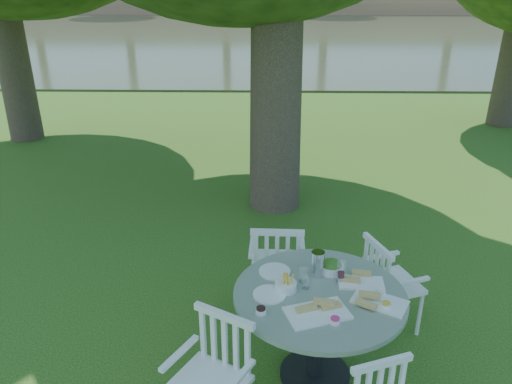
# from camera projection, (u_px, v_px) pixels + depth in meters

# --- Properties ---
(ground) EXTENTS (140.00, 140.00, 0.00)m
(ground) POSITION_uv_depth(u_px,v_px,m) (256.00, 271.00, 5.43)
(ground) COLOR #1D420D
(ground) RESTS_ON ground
(table) EXTENTS (1.28, 1.28, 0.80)m
(table) POSITION_uv_depth(u_px,v_px,m) (319.00, 312.00, 3.76)
(table) COLOR black
(table) RESTS_ON ground
(chair_ne) EXTENTS (0.55, 0.56, 0.88)m
(chair_ne) POSITION_uv_depth(u_px,v_px,m) (385.00, 279.00, 4.35)
(chair_ne) COLOR white
(chair_ne) RESTS_ON ground
(chair_nw) EXTENTS (0.48, 0.45, 0.93)m
(chair_nw) POSITION_uv_depth(u_px,v_px,m) (277.00, 262.00, 4.56)
(chair_nw) COLOR white
(chair_nw) RESTS_ON ground
(chair_sw) EXTENTS (0.62, 0.61, 0.92)m
(chair_sw) POSITION_uv_depth(u_px,v_px,m) (216.00, 368.00, 3.34)
(chair_sw) COLOR white
(chair_sw) RESTS_ON ground
(tableware) EXTENTS (1.13, 0.85, 0.21)m
(tableware) POSITION_uv_depth(u_px,v_px,m) (321.00, 283.00, 3.74)
(tableware) COLOR white
(tableware) RESTS_ON table
(river) EXTENTS (100.00, 28.00, 0.12)m
(river) POSITION_uv_depth(u_px,v_px,m) (266.00, 36.00, 26.51)
(river) COLOR #343C24
(river) RESTS_ON ground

